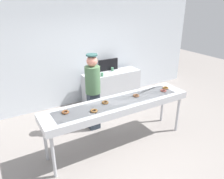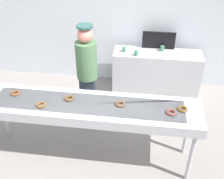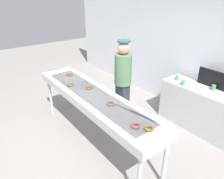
{
  "view_description": "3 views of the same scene",
  "coord_description": "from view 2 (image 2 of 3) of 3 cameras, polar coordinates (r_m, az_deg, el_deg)",
  "views": [
    {
      "loc": [
        -2.03,
        -3.2,
        2.79
      ],
      "look_at": [
        0.03,
        0.29,
        1.1
      ],
      "focal_mm": 35.34,
      "sensor_mm": 36.0,
      "label": 1
    },
    {
      "loc": [
        0.7,
        -2.73,
        3.04
      ],
      "look_at": [
        0.3,
        0.21,
        1.07
      ],
      "focal_mm": 42.65,
      "sensor_mm": 36.0,
      "label": 2
    },
    {
      "loc": [
        2.66,
        -1.64,
        2.56
      ],
      "look_at": [
        0.29,
        0.17,
        1.12
      ],
      "focal_mm": 33.52,
      "sensor_mm": 36.0,
      "label": 3
    }
  ],
  "objects": [
    {
      "name": "chocolate_donut_4",
      "position": [
        3.49,
        14.89,
        -4.03
      ],
      "size": [
        0.16,
        0.16,
        0.03
      ],
      "primitive_type": "torus",
      "rotation": [
        0.0,
        0.0,
        2.82
      ],
      "color": "brown",
      "rests_on": "fryer_conveyor"
    },
    {
      "name": "worker_baker",
      "position": [
        4.16,
        -5.35,
        3.79
      ],
      "size": [
        0.32,
        0.32,
        1.74
      ],
      "rotation": [
        0.0,
        0.0,
        2.97
      ],
      "color": "#262F3A",
      "rests_on": "ground"
    },
    {
      "name": "fryer_conveyor",
      "position": [
        3.55,
        -5.35,
        -4.03
      ],
      "size": [
        2.98,
        0.65,
        0.96
      ],
      "color": "#B7BABF",
      "rests_on": "ground"
    },
    {
      "name": "paper_cup_1",
      "position": [
        5.17,
        10.73,
        8.66
      ],
      "size": [
        0.07,
        0.07,
        0.1
      ],
      "primitive_type": "cylinder",
      "color": "#4C8C66",
      "rests_on": "prep_counter"
    },
    {
      "name": "menu_display",
      "position": [
        5.22,
        9.97,
        10.35
      ],
      "size": [
        0.62,
        0.04,
        0.33
      ],
      "primitive_type": "cube",
      "color": "black",
      "rests_on": "prep_counter"
    },
    {
      "name": "chocolate_donut_2",
      "position": [
        3.89,
        -20.07,
        -0.75
      ],
      "size": [
        0.14,
        0.14,
        0.03
      ],
      "primitive_type": "torus",
      "rotation": [
        0.0,
        0.0,
        1.64
      ],
      "color": "brown",
      "rests_on": "fryer_conveyor"
    },
    {
      "name": "paper_cup_2",
      "position": [
        4.92,
        5.24,
        7.8
      ],
      "size": [
        0.07,
        0.07,
        0.1
      ],
      "primitive_type": "cylinder",
      "color": "#4C8C66",
      "rests_on": "prep_counter"
    },
    {
      "name": "chocolate_donut_5",
      "position": [
        3.46,
        1.77,
        -3.11
      ],
      "size": [
        0.15,
        0.15,
        0.03
      ],
      "primitive_type": "torus",
      "rotation": [
        0.0,
        0.0,
        0.21
      ],
      "color": "brown",
      "rests_on": "fryer_conveyor"
    },
    {
      "name": "prep_counter",
      "position": [
        5.29,
        9.37,
        3.57
      ],
      "size": [
        1.66,
        0.51,
        0.86
      ],
      "primitive_type": "cube",
      "color": "#B7BABF",
      "rests_on": "ground"
    },
    {
      "name": "chocolate_donut_1",
      "position": [
        3.57,
        -15.01,
        -3.17
      ],
      "size": [
        0.14,
        0.14,
        0.03
      ],
      "primitive_type": "torus",
      "rotation": [
        0.0,
        0.0,
        1.64
      ],
      "color": "brown",
      "rests_on": "fryer_conveyor"
    },
    {
      "name": "paper_cup_0",
      "position": [
        5.06,
        2.65,
        8.63
      ],
      "size": [
        0.07,
        0.07,
        0.1
      ],
      "primitive_type": "cylinder",
      "color": "#4C8C66",
      "rests_on": "prep_counter"
    },
    {
      "name": "back_wall",
      "position": [
        5.35,
        -0.18,
        15.94
      ],
      "size": [
        8.0,
        0.12,
        2.83
      ],
      "primitive_type": "cube",
      "color": "silver",
      "rests_on": "ground"
    },
    {
      "name": "chocolate_donut_3",
      "position": [
        3.61,
        -9.16,
        -1.85
      ],
      "size": [
        0.16,
        0.16,
        0.03
      ],
      "primitive_type": "torus",
      "rotation": [
        0.0,
        0.0,
        1.86
      ],
      "color": "brown",
      "rests_on": "fryer_conveyor"
    },
    {
      "name": "chocolate_donut_0",
      "position": [
        3.4,
        12.59,
        -4.81
      ],
      "size": [
        0.18,
        0.18,
        0.03
      ],
      "primitive_type": "torus",
      "rotation": [
        0.0,
        0.0,
        2.61
      ],
      "color": "brown",
      "rests_on": "fryer_conveyor"
    },
    {
      "name": "ground_plane",
      "position": [
        4.15,
        -4.7,
        -13.75
      ],
      "size": [
        16.0,
        16.0,
        0.0
      ],
      "primitive_type": "plane",
      "color": "gray"
    }
  ]
}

